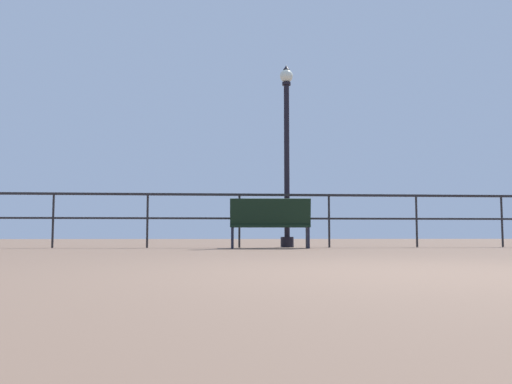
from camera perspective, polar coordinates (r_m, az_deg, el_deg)
name	(u,v)px	position (r m, az deg, el deg)	size (l,w,h in m)	color
ground_plane	(418,273)	(3.95, 16.92, -8.25)	(60.00, 60.00, 0.00)	brown
pier_railing	(284,208)	(11.13, 3.07, -1.72)	(24.55, 0.05, 1.12)	black
bench_near_left	(270,221)	(10.34, 1.53, -3.17)	(1.58, 0.69, 0.96)	black
lamppost_center	(287,149)	(11.50, 3.31, 4.58)	(0.29, 0.29, 3.95)	black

